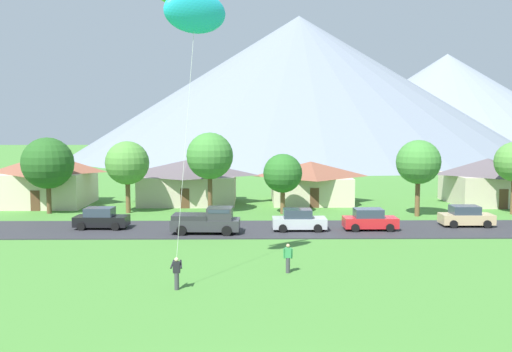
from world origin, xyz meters
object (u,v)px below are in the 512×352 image
object	(u,v)px
tree_center	(283,174)
parked_car_red_east_end	(370,220)
tree_near_right	(127,163)
tree_far_right	(210,156)
kite_flyer_with_kite	(195,14)
tree_right_of_center	(418,162)
parked_car_silver_west_end	(299,220)
pickup_truck_charcoal_east_side	(207,220)
house_left_center	(311,181)
house_leftmost	(188,181)
parked_car_tan_mid_east	(466,216)
house_rightmost	(487,180)
parked_car_black_mid_west	(101,219)
house_right_center	(49,179)
watcher_person	(288,258)
tree_left_of_center	(48,163)

from	to	relation	value
tree_center	parked_car_red_east_end	xyz separation A→B (m)	(6.40, -8.27, -2.93)
tree_near_right	tree_far_right	xyz separation A→B (m)	(7.77, -0.16, 0.66)
kite_flyer_with_kite	tree_right_of_center	bearing A→B (deg)	48.89
parked_car_silver_west_end	pickup_truck_charcoal_east_side	xyz separation A→B (m)	(-7.09, -1.06, 0.19)
tree_right_of_center	tree_far_right	world-z (taller)	tree_far_right
house_left_center	tree_center	size ratio (longest dim) A/B	1.56
house_leftmost	parked_car_tan_mid_east	size ratio (longest dim) A/B	2.52
house_rightmost	tree_far_right	xyz separation A→B (m)	(-28.82, -6.00, 2.92)
house_left_center	parked_car_black_mid_west	world-z (taller)	house_left_center
house_rightmost	tree_right_of_center	bearing A→B (deg)	-140.75
tree_far_right	tree_near_right	bearing A→B (deg)	178.81
tree_center	parked_car_red_east_end	world-z (taller)	tree_center
tree_near_right	house_left_center	bearing A→B (deg)	20.40
house_rightmost	pickup_truck_charcoal_east_side	bearing A→B (deg)	-150.53
house_left_center	tree_right_of_center	bearing A→B (deg)	-45.14
parked_car_black_mid_west	kite_flyer_with_kite	distance (m)	21.79
tree_center	kite_flyer_with_kite	xyz separation A→B (m)	(-5.89, -22.23, 10.28)
tree_center	parked_car_silver_west_end	xyz separation A→B (m)	(0.77, -8.42, -2.93)
house_right_center	watcher_person	distance (m)	35.01
house_left_center	watcher_person	xyz separation A→B (m)	(-4.32, -27.99, -1.41)
tree_center	watcher_person	bearing A→B (deg)	-92.51
house_leftmost	tree_far_right	world-z (taller)	tree_far_right
tree_left_of_center	tree_far_right	bearing A→B (deg)	0.45
house_left_center	tree_center	world-z (taller)	tree_center
parked_car_red_east_end	tree_far_right	bearing A→B (deg)	146.38
tree_center	kite_flyer_with_kite	size ratio (longest dim) A/B	0.37
tree_far_right	kite_flyer_with_kite	distance (m)	24.37
house_right_center	tree_far_right	xyz separation A→B (m)	(17.01, -5.26, 2.62)
parked_car_silver_west_end	kite_flyer_with_kite	world-z (taller)	kite_flyer_with_kite
house_left_center	parked_car_red_east_end	distance (m)	16.01
house_right_center	parked_car_red_east_end	xyz separation A→B (m)	(30.24, -14.05, -1.90)
pickup_truck_charcoal_east_side	watcher_person	world-z (taller)	pickup_truck_charcoal_east_side
tree_far_right	watcher_person	size ratio (longest dim) A/B	4.55
kite_flyer_with_kite	pickup_truck_charcoal_east_side	bearing A→B (deg)	91.91
tree_center	tree_near_right	bearing A→B (deg)	177.32
house_right_center	house_rightmost	world-z (taller)	house_right_center
tree_left_of_center	parked_car_tan_mid_east	world-z (taller)	tree_left_of_center
house_rightmost	parked_car_black_mid_west	bearing A→B (deg)	-159.29
kite_flyer_with_kite	tree_center	bearing A→B (deg)	75.15
parked_car_black_mid_west	tree_right_of_center	bearing A→B (deg)	12.44
parked_car_black_mid_west	parked_car_red_east_end	distance (m)	21.40
house_right_center	tree_right_of_center	world-z (taller)	tree_right_of_center
house_right_center	tree_right_of_center	distance (m)	36.85
parked_car_silver_west_end	parked_car_tan_mid_east	distance (m)	13.94
house_left_center	parked_car_black_mid_west	xyz separation A→B (m)	(-18.41, -14.86, -1.42)
tree_near_right	tree_far_right	world-z (taller)	tree_far_right
tree_center	parked_car_silver_west_end	world-z (taller)	tree_center
watcher_person	tree_near_right	bearing A→B (deg)	122.77
parked_car_tan_mid_east	pickup_truck_charcoal_east_side	world-z (taller)	pickup_truck_charcoal_east_side
house_left_center	pickup_truck_charcoal_east_side	world-z (taller)	house_left_center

